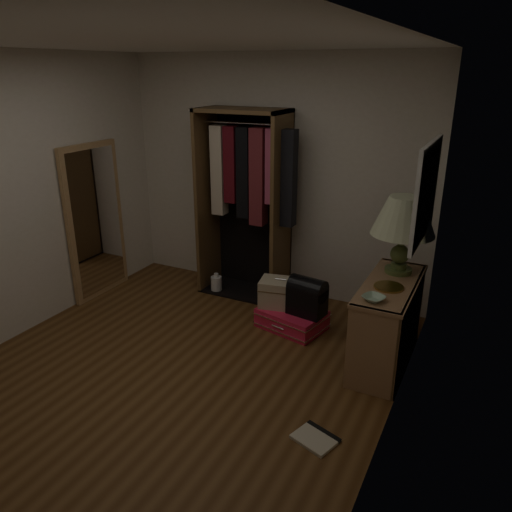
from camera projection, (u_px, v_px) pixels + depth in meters
name	position (u px, v px, depth m)	size (l,w,h in m)	color
ground	(175.00, 374.00, 4.24)	(4.00, 4.00, 0.00)	#543318
room_walls	(175.00, 202.00, 3.71)	(3.52, 4.02, 2.60)	beige
console_bookshelf	(388.00, 319.00, 4.31)	(0.42, 1.12, 0.75)	#926846
open_wardrobe	(249.00, 188.00, 5.37)	(1.08, 0.50, 2.05)	brown
floor_mirror	(95.00, 222.00, 5.48)	(0.06, 0.80, 1.70)	#AC8253
pink_suitcase	(292.00, 319.00, 4.96)	(0.72, 0.59, 0.19)	#DF1B42
train_case	(280.00, 293.00, 4.97)	(0.46, 0.36, 0.30)	tan
black_bag	(307.00, 295.00, 4.78)	(0.38, 0.27, 0.38)	black
table_lamp	(404.00, 218.00, 4.21)	(0.64, 0.64, 0.68)	#47592B
brass_tray	(389.00, 287.00, 4.08)	(0.28, 0.28, 0.01)	#A2833E
ceramic_bowl	(374.00, 298.00, 3.84)	(0.17, 0.17, 0.04)	#A2C2A8
white_jug	(216.00, 284.00, 5.77)	(0.16, 0.16, 0.22)	white
floor_book	(316.00, 437.00, 3.49)	(0.34, 0.31, 0.03)	beige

